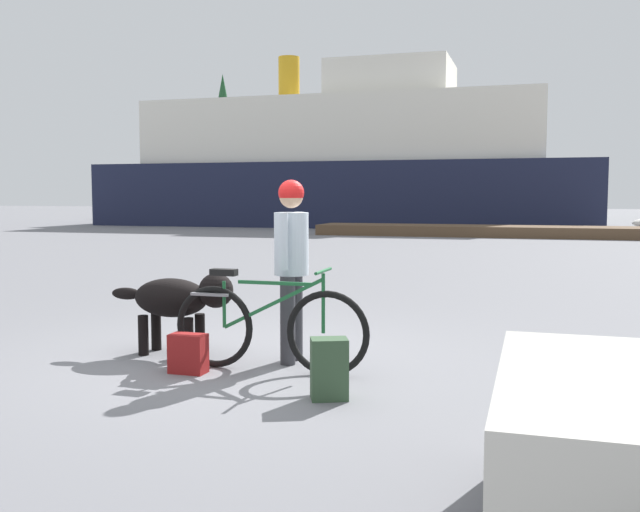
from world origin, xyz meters
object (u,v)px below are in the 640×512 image
at_px(person_cyclist, 291,253).
at_px(dog, 179,299).
at_px(bicycle, 268,327).
at_px(backpack, 329,369).
at_px(ferry_boat, 346,166).
at_px(handbag_pannier, 188,354).

distance_m(person_cyclist, dog, 1.25).
xyz_separation_m(bicycle, backpack, (0.76, -0.67, -0.16)).
bearing_deg(person_cyclist, dog, -178.08).
relative_size(backpack, ferry_boat, 0.02).
xyz_separation_m(dog, backpack, (1.83, -1.04, -0.31)).
relative_size(person_cyclist, ferry_boat, 0.07).
bearing_deg(person_cyclist, handbag_pannier, -137.82).
distance_m(bicycle, person_cyclist, 0.75).
bearing_deg(handbag_pannier, ferry_boat, 102.24).
bearing_deg(person_cyclist, ferry_boat, 103.86).
xyz_separation_m(person_cyclist, dog, (-1.15, -0.04, -0.48)).
relative_size(person_cyclist, backpack, 3.61).
bearing_deg(ferry_boat, backpack, -75.41).
bearing_deg(ferry_boat, handbag_pannier, -77.76).
distance_m(backpack, ferry_boat, 31.66).
distance_m(bicycle, handbag_pannier, 0.74).
xyz_separation_m(person_cyclist, backpack, (0.68, -1.08, -0.79)).
xyz_separation_m(backpack, handbag_pannier, (-1.41, 0.41, -0.06)).
relative_size(dog, ferry_boat, 0.05).
relative_size(backpack, handbag_pannier, 1.36).
relative_size(bicycle, backpack, 3.85).
height_order(bicycle, ferry_boat, ferry_boat).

